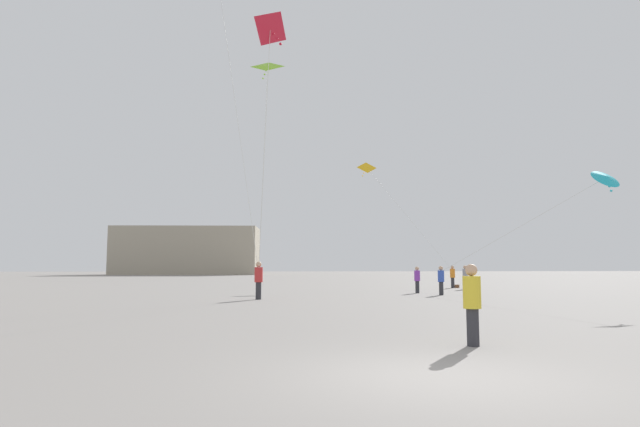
% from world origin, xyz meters
% --- Properties ---
extents(ground_plane, '(300.00, 300.00, 0.00)m').
position_xyz_m(ground_plane, '(0.00, 0.00, 0.00)').
color(ground_plane, gray).
extents(person_in_orange, '(0.36, 0.36, 1.65)m').
position_xyz_m(person_in_orange, '(10.78, 30.82, 0.90)').
color(person_in_orange, '#2D2D33').
rests_on(person_in_orange, ground_plane).
extents(person_in_blue, '(0.35, 0.35, 1.62)m').
position_xyz_m(person_in_blue, '(6.94, 21.39, 0.89)').
color(person_in_blue, '#2D2D33').
rests_on(person_in_blue, ground_plane).
extents(person_in_purple, '(0.34, 0.34, 1.58)m').
position_xyz_m(person_in_purple, '(6.19, 23.68, 0.87)').
color(person_in_purple, '#2D2D33').
rests_on(person_in_purple, ground_plane).
extents(person_in_yellow, '(0.36, 0.36, 1.66)m').
position_xyz_m(person_in_yellow, '(1.75, 2.88, 0.91)').
color(person_in_yellow, '#2D2D33').
rests_on(person_in_yellow, ground_plane).
extents(person_in_red, '(0.40, 0.40, 1.83)m').
position_xyz_m(person_in_red, '(-3.11, 18.40, 1.01)').
color(person_in_red, '#2D2D33').
rests_on(person_in_red, ground_plane).
extents(person_in_grey, '(0.36, 0.36, 1.66)m').
position_xyz_m(person_in_grey, '(10.88, 28.43, 0.91)').
color(person_in_grey, '#2D2D33').
rests_on(person_in_grey, ground_plane).
extents(kite_lime_delta, '(1.62, 5.60, 12.76)m').
position_xyz_m(kite_lime_delta, '(-2.89, 23.42, 13.47)').
color(kite_lime_delta, '#8CD12D').
extents(kite_cyan_diamond, '(5.62, 8.42, 4.58)m').
position_xyz_m(kite_cyan_diamond, '(11.80, 13.64, 5.37)').
color(kite_cyan_diamond, '#1EB2C6').
extents(kite_amber_delta, '(6.27, 4.52, 8.78)m').
position_xyz_m(kite_amber_delta, '(5.26, 34.90, 9.51)').
color(kite_amber_delta, yellow).
extents(kite_crimson_delta, '(1.37, 8.23, 9.43)m').
position_xyz_m(kite_crimson_delta, '(-2.57, 11.11, 10.16)').
color(kite_crimson_delta, red).
extents(building_left_hall, '(26.90, 11.18, 8.86)m').
position_xyz_m(building_left_hall, '(-19.00, 94.02, 4.43)').
color(building_left_hall, '#A39984').
rests_on(building_left_hall, ground_plane).
extents(handbag_beside_flyer, '(0.33, 0.17, 0.24)m').
position_xyz_m(handbag_beside_flyer, '(11.13, 30.92, 0.12)').
color(handbag_beside_flyer, brown).
rests_on(handbag_beside_flyer, ground_plane).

